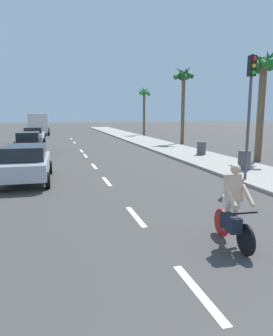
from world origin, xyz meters
The scene contains 21 objects.
ground_plane centered at (0.00, 20.00, 0.00)m, with size 160.00×160.00×0.00m, color #423F3D.
sidewalk_strip centered at (7.04, 22.00, 0.07)m, with size 3.60×80.00×0.14m, color #9E998E.
lane_stripe_1 centered at (0.00, 4.10, 0.00)m, with size 0.16×1.80×0.01m, color white.
lane_stripe_2 centered at (0.00, 8.03, 0.00)m, with size 0.16×1.80×0.01m, color white.
lane_stripe_3 centered at (0.00, 12.81, 0.00)m, with size 0.16×1.80×0.01m, color white.
lane_stripe_4 centered at (0.00, 16.78, 0.00)m, with size 0.16×1.80×0.01m, color white.
lane_stripe_5 centered at (0.00, 21.18, 0.00)m, with size 0.16×1.80×0.01m, color white.
lane_stripe_6 centered at (0.00, 23.98, 0.00)m, with size 0.16×1.80×0.01m, color white.
lane_stripe_7 centered at (0.00, 31.12, 0.00)m, with size 0.16×1.80×0.01m, color white.
lane_stripe_8 centered at (0.00, 36.00, 0.00)m, with size 0.16×1.80×0.01m, color white.
cyclist centered at (1.52, 5.58, 0.83)m, with size 0.63×1.71×1.82m.
parked_car_silver centered at (-3.31, 13.67, 0.84)m, with size 2.15×4.48×1.57m.
parked_car_black centered at (-3.78, 23.27, 0.84)m, with size 1.87×3.99×1.57m.
parked_car_white centered at (-3.77, 30.86, 0.84)m, with size 2.03×4.19×1.57m.
delivery_truck centered at (-3.71, 43.60, 1.50)m, with size 2.70×6.25×2.80m.
palm_tree_mid centered at (9.90, 16.05, 4.87)m, with size 1.77×1.79×6.67m.
palm_tree_far centered at (9.74, 27.13, 5.72)m, with size 1.90×1.80×7.26m.
palm_tree_distant centered at (9.46, 38.73, 4.83)m, with size 1.83×1.76×6.31m.
traffic_signal centered at (5.64, 11.09, 3.61)m, with size 0.28×0.33×5.20m.
trash_bin_near centered at (6.90, 13.05, 0.61)m, with size 0.60×0.60×0.95m, color #47474C.
trash_bin_far centered at (7.48, 18.74, 0.57)m, with size 0.60×0.60×0.85m, color #47474C.
Camera 1 is at (-2.22, -0.14, 2.91)m, focal length 33.29 mm.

